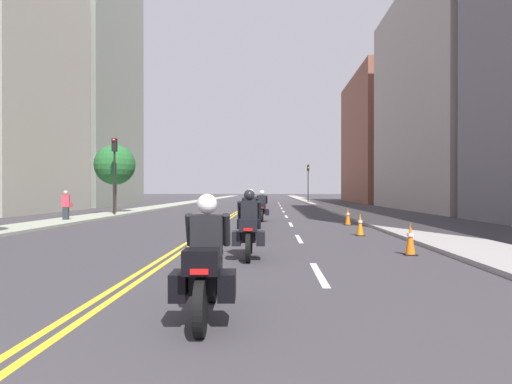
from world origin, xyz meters
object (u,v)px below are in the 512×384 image
object	(u,v)px
traffic_light_near	(114,163)
traffic_light_far	(308,177)
motorcycle_0	(206,268)
motorcycle_3	(251,213)
motorcycle_1	(249,230)
street_tree_0	(115,165)
motorcycle_2	(250,219)
traffic_cone_0	(410,239)
pedestrian_1	(66,206)
traffic_cone_2	(348,216)
motorcycle_4	(262,209)
traffic_cone_1	(360,225)

from	to	relation	value
traffic_light_near	traffic_light_far	distance (m)	32.43
motorcycle_0	motorcycle_3	xyz separation A→B (m)	(-0.04, 12.93, -0.01)
motorcycle_1	street_tree_0	bearing A→B (deg)	117.77
traffic_light_near	motorcycle_1	bearing A→B (deg)	-59.95
motorcycle_1	motorcycle_2	xyz separation A→B (m)	(-0.19, 4.27, -0.01)
motorcycle_3	traffic_cone_0	bearing A→B (deg)	-61.67
traffic_light_far	pedestrian_1	distance (m)	37.05
pedestrian_1	street_tree_0	world-z (taller)	street_tree_0
motorcycle_1	traffic_cone_0	bearing A→B (deg)	7.91
traffic_cone_2	motorcycle_4	bearing A→B (deg)	150.35
motorcycle_1	traffic_cone_1	size ratio (longest dim) A/B	2.66
traffic_cone_0	traffic_cone_2	xyz separation A→B (m)	(0.09, 9.23, 0.00)
motorcycle_0	street_tree_0	distance (m)	25.33
motorcycle_0	motorcycle_1	distance (m)	4.85
pedestrian_1	traffic_cone_2	bearing A→B (deg)	-18.60
motorcycle_3	motorcycle_2	bearing A→B (deg)	-89.87
motorcycle_4	motorcycle_2	bearing A→B (deg)	-91.73
motorcycle_2	motorcycle_4	distance (m)	7.91
traffic_cone_1	traffic_cone_0	bearing A→B (deg)	-86.05
traffic_cone_1	traffic_cone_2	world-z (taller)	traffic_cone_2
motorcycle_1	traffic_cone_1	bearing A→B (deg)	53.29
motorcycle_3	motorcycle_4	xyz separation A→B (m)	(0.37, 4.10, 0.01)
motorcycle_4	street_tree_0	world-z (taller)	street_tree_0
motorcycle_2	motorcycle_4	xyz separation A→B (m)	(0.23, 7.91, -0.01)
motorcycle_2	traffic_cone_0	bearing A→B (deg)	-38.20
motorcycle_1	traffic_cone_0	size ratio (longest dim) A/B	2.64
traffic_cone_0	motorcycle_2	bearing A→B (deg)	139.16
motorcycle_2	traffic_cone_2	bearing A→B (deg)	55.07
motorcycle_2	pedestrian_1	size ratio (longest dim) A/B	1.33
traffic_cone_2	motorcycle_3	bearing A→B (deg)	-158.14
motorcycle_2	street_tree_0	size ratio (longest dim) A/B	0.45
motorcycle_0	traffic_cone_1	bearing A→B (deg)	65.49
motorcycle_1	pedestrian_1	xyz separation A→B (m)	(-9.99, 11.27, 0.15)
motorcycle_0	motorcycle_2	size ratio (longest dim) A/B	1.00
motorcycle_2	street_tree_0	bearing A→B (deg)	127.74
traffic_cone_0	traffic_cone_1	world-z (taller)	traffic_cone_0
motorcycle_3	pedestrian_1	world-z (taller)	pedestrian_1
motorcycle_4	traffic_cone_0	size ratio (longest dim) A/B	2.63
traffic_light_near	traffic_light_far	size ratio (longest dim) A/B	0.99
motorcycle_1	motorcycle_0	bearing A→B (deg)	-94.42
traffic_cone_1	motorcycle_4	bearing A→B (deg)	117.57
motorcycle_1	traffic_light_far	distance (m)	45.32
pedestrian_1	motorcycle_0	bearing A→B (deg)	-71.85
pedestrian_1	motorcycle_2	bearing A→B (deg)	-48.44
traffic_light_far	motorcycle_1	bearing A→B (deg)	-96.69
traffic_cone_1	street_tree_0	size ratio (longest dim) A/B	0.17
traffic_light_near	traffic_light_far	xyz separation A→B (m)	(14.47, 29.03, 0.02)
traffic_light_far	street_tree_0	world-z (taller)	traffic_light_far
traffic_light_near	traffic_light_far	bearing A→B (deg)	63.50
motorcycle_4	pedestrian_1	world-z (taller)	motorcycle_4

